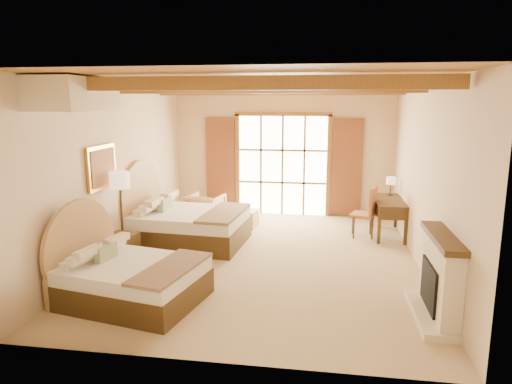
% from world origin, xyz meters
% --- Properties ---
extents(floor, '(7.00, 7.00, 0.00)m').
position_xyz_m(floor, '(0.00, 0.00, 0.00)').
color(floor, tan).
rests_on(floor, ground).
extents(wall_back, '(5.50, 0.00, 5.50)m').
position_xyz_m(wall_back, '(0.00, 3.50, 1.60)').
color(wall_back, beige).
rests_on(wall_back, ground).
extents(wall_left, '(0.00, 7.00, 7.00)m').
position_xyz_m(wall_left, '(-2.75, 0.00, 1.60)').
color(wall_left, beige).
rests_on(wall_left, ground).
extents(wall_right, '(0.00, 7.00, 7.00)m').
position_xyz_m(wall_right, '(2.75, 0.00, 1.60)').
color(wall_right, beige).
rests_on(wall_right, ground).
extents(ceiling, '(7.00, 7.00, 0.00)m').
position_xyz_m(ceiling, '(0.00, 0.00, 3.20)').
color(ceiling, '#A97334').
rests_on(ceiling, ground).
extents(ceiling_beams, '(5.39, 4.60, 0.18)m').
position_xyz_m(ceiling_beams, '(0.00, 0.00, 3.08)').
color(ceiling_beams, olive).
rests_on(ceiling_beams, ceiling).
extents(french_doors, '(3.95, 0.08, 2.60)m').
position_xyz_m(french_doors, '(0.00, 3.44, 1.25)').
color(french_doors, white).
rests_on(french_doors, ground).
extents(fireplace, '(0.46, 1.40, 1.16)m').
position_xyz_m(fireplace, '(2.60, -2.00, 0.51)').
color(fireplace, beige).
rests_on(fireplace, ground).
extents(painting, '(0.06, 0.95, 0.75)m').
position_xyz_m(painting, '(-2.70, -0.75, 1.75)').
color(painting, '#C1852A').
rests_on(painting, wall_left).
extents(canopy_valance, '(0.70, 1.40, 0.45)m').
position_xyz_m(canopy_valance, '(-2.40, -2.00, 2.95)').
color(canopy_valance, beige).
rests_on(canopy_valance, ceiling).
extents(bed_near, '(2.18, 1.79, 1.26)m').
position_xyz_m(bed_near, '(-1.77, -2.12, 0.38)').
color(bed_near, '#3F2C16').
rests_on(bed_near, floor).
extents(bed_far, '(2.34, 1.84, 1.46)m').
position_xyz_m(bed_far, '(-1.80, 0.68, 0.44)').
color(bed_far, '#3F2C16').
rests_on(bed_far, floor).
extents(nightstand, '(0.55, 0.55, 0.57)m').
position_xyz_m(nightstand, '(-2.43, -0.75, 0.28)').
color(nightstand, '#3F2C16').
rests_on(nightstand, floor).
extents(floor_lamp, '(0.35, 0.35, 1.64)m').
position_xyz_m(floor_lamp, '(-2.50, -0.54, 1.40)').
color(floor_lamp, '#362B1A').
rests_on(floor_lamp, floor).
extents(armchair, '(0.90, 0.92, 0.72)m').
position_xyz_m(armchair, '(-1.70, 2.19, 0.36)').
color(armchair, tan).
rests_on(armchair, floor).
extents(ottoman, '(0.59, 0.59, 0.38)m').
position_xyz_m(ottoman, '(-0.73, 2.11, 0.19)').
color(ottoman, tan).
rests_on(ottoman, floor).
extents(desk, '(0.68, 1.48, 0.79)m').
position_xyz_m(desk, '(2.45, 1.92, 0.42)').
color(desk, '#3F2C16').
rests_on(desk, floor).
extents(desk_chair, '(0.62, 0.61, 1.08)m').
position_xyz_m(desk_chair, '(1.92, 1.70, 0.34)').
color(desk_chair, '#A26235').
rests_on(desk_chair, floor).
extents(desk_lamp, '(0.21, 0.21, 0.41)m').
position_xyz_m(desk_lamp, '(2.54, 2.42, 1.10)').
color(desk_lamp, '#362B1A').
rests_on(desk_lamp, desk).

